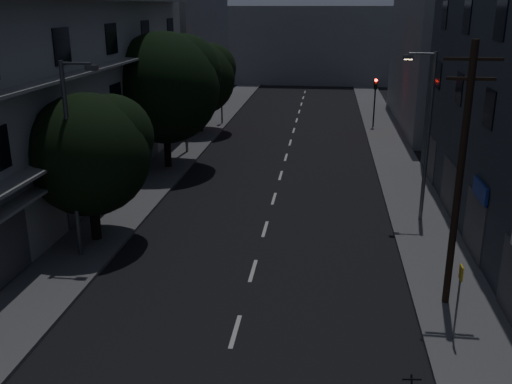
# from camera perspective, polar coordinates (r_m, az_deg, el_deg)

# --- Properties ---
(ground) EXTENTS (160.00, 160.00, 0.00)m
(ground) POSITION_cam_1_polar(r_m,az_deg,el_deg) (36.09, 2.54, 1.89)
(ground) COLOR black
(ground) RESTS_ON ground
(sidewalk_left) EXTENTS (3.00, 90.00, 0.15)m
(sidewalk_left) POSITION_cam_1_polar(r_m,az_deg,el_deg) (37.38, -9.00, 2.37)
(sidewalk_left) COLOR #565659
(sidewalk_left) RESTS_ON ground
(sidewalk_right) EXTENTS (3.00, 90.00, 0.15)m
(sidewalk_right) POSITION_cam_1_polar(r_m,az_deg,el_deg) (36.30, 14.43, 1.53)
(sidewalk_right) COLOR #565659
(sidewalk_right) RESTS_ON ground
(lane_markings) EXTENTS (0.15, 60.50, 0.01)m
(lane_markings) POSITION_cam_1_polar(r_m,az_deg,el_deg) (42.11, 3.24, 4.27)
(lane_markings) COLOR beige
(lane_markings) RESTS_ON ground
(building_left) EXTENTS (7.00, 36.00, 14.00)m
(building_left) POSITION_cam_1_polar(r_m,az_deg,el_deg) (31.35, -21.26, 11.25)
(building_left) COLOR #9E9E9A
(building_left) RESTS_ON ground
(building_far_left) EXTENTS (6.00, 20.00, 16.00)m
(building_far_left) POSITION_cam_1_polar(r_m,az_deg,el_deg) (59.41, -7.52, 16.01)
(building_far_left) COLOR slate
(building_far_left) RESTS_ON ground
(building_far_right) EXTENTS (6.00, 20.00, 13.00)m
(building_far_right) POSITION_cam_1_polar(r_m,az_deg,el_deg) (52.50, 17.79, 13.41)
(building_far_right) COLOR slate
(building_far_right) RESTS_ON ground
(building_far_end) EXTENTS (24.00, 8.00, 10.00)m
(building_far_end) POSITION_cam_1_polar(r_m,az_deg,el_deg) (79.75, 5.31, 14.46)
(building_far_end) COLOR slate
(building_far_end) RESTS_ON ground
(tree_near) EXTENTS (5.29, 5.29, 6.53)m
(tree_near) POSITION_cam_1_polar(r_m,az_deg,el_deg) (25.48, -16.24, 4.07)
(tree_near) COLOR black
(tree_near) RESTS_ON sidewalk_left
(tree_mid) EXTENTS (6.92, 6.92, 8.51)m
(tree_mid) POSITION_cam_1_polar(r_m,az_deg,el_deg) (36.53, -9.02, 10.65)
(tree_mid) COLOR black
(tree_mid) RESTS_ON sidewalk_left
(tree_far) EXTENTS (5.85, 5.85, 7.23)m
(tree_far) POSITION_cam_1_polar(r_m,az_deg,el_deg) (47.22, -5.64, 11.50)
(tree_far) COLOR black
(tree_far) RESTS_ON sidewalk_left
(traffic_signal_far_right) EXTENTS (0.28, 0.37, 4.10)m
(traffic_signal_far_right) POSITION_cam_1_polar(r_m,az_deg,el_deg) (49.85, 11.83, 9.73)
(traffic_signal_far_right) COLOR black
(traffic_signal_far_right) RESTS_ON sidewalk_right
(traffic_signal_far_left) EXTENTS (0.28, 0.37, 4.10)m
(traffic_signal_far_left) POSITION_cam_1_polar(r_m,az_deg,el_deg) (50.47, -3.48, 10.17)
(traffic_signal_far_left) COLOR black
(traffic_signal_far_left) RESTS_ON sidewalk_left
(street_lamp_left_near) EXTENTS (1.51, 0.25, 8.00)m
(street_lamp_left_near) POSITION_cam_1_polar(r_m,az_deg,el_deg) (23.76, -17.83, 3.84)
(street_lamp_left_near) COLOR #515458
(street_lamp_left_near) RESTS_ON sidewalk_left
(street_lamp_right) EXTENTS (1.51, 0.25, 8.00)m
(street_lamp_right) POSITION_cam_1_polar(r_m,az_deg,el_deg) (27.97, 16.65, 6.03)
(street_lamp_right) COLOR #5B5F63
(street_lamp_right) RESTS_ON sidewalk_right
(street_lamp_left_far) EXTENTS (1.51, 0.25, 8.00)m
(street_lamp_left_far) POSITION_cam_1_polar(r_m,az_deg,el_deg) (40.31, -6.98, 10.19)
(street_lamp_left_far) COLOR #585A5F
(street_lamp_left_far) RESTS_ON sidewalk_left
(utility_pole) EXTENTS (1.80, 0.24, 9.00)m
(utility_pole) POSITION_cam_1_polar(r_m,az_deg,el_deg) (19.88, 19.73, 1.73)
(utility_pole) COLOR black
(utility_pole) RESTS_ON sidewalk_right
(bus_stop_sign) EXTENTS (0.06, 0.35, 2.52)m
(bus_stop_sign) POSITION_cam_1_polar(r_m,az_deg,el_deg) (18.68, 19.64, -9.15)
(bus_stop_sign) COLOR #595B60
(bus_stop_sign) RESTS_ON sidewalk_right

